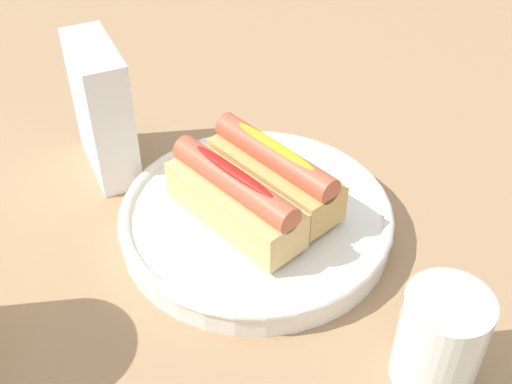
{
  "coord_description": "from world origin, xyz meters",
  "views": [
    {
      "loc": [
        -0.39,
        0.28,
        0.46
      ],
      "look_at": [
        -0.01,
        -0.01,
        0.05
      ],
      "focal_mm": 45.63,
      "sensor_mm": 36.0,
      "label": 1
    }
  ],
  "objects_px": {
    "serving_bowl": "(256,218)",
    "hotdog_front": "(277,174)",
    "hotdog_back": "(234,198)",
    "water_glass": "(439,342)",
    "napkin_box": "(102,110)"
  },
  "relations": [
    {
      "from": "serving_bowl",
      "to": "napkin_box",
      "type": "xyz_separation_m",
      "value": [
        0.19,
        0.07,
        0.06
      ]
    },
    {
      "from": "hotdog_back",
      "to": "water_glass",
      "type": "distance_m",
      "value": 0.22
    },
    {
      "from": "napkin_box",
      "to": "serving_bowl",
      "type": "bearing_deg",
      "value": -148.23
    },
    {
      "from": "serving_bowl",
      "to": "water_glass",
      "type": "xyz_separation_m",
      "value": [
        -0.22,
        -0.01,
        0.03
      ]
    },
    {
      "from": "serving_bowl",
      "to": "napkin_box",
      "type": "distance_m",
      "value": 0.21
    },
    {
      "from": "hotdog_front",
      "to": "water_glass",
      "type": "bearing_deg",
      "value": 175.8
    },
    {
      "from": "hotdog_front",
      "to": "water_glass",
      "type": "distance_m",
      "value": 0.23
    },
    {
      "from": "serving_bowl",
      "to": "hotdog_front",
      "type": "bearing_deg",
      "value": -85.92
    },
    {
      "from": "hotdog_front",
      "to": "hotdog_back",
      "type": "distance_m",
      "value": 0.06
    },
    {
      "from": "serving_bowl",
      "to": "hotdog_front",
      "type": "height_order",
      "value": "hotdog_front"
    },
    {
      "from": "hotdog_back",
      "to": "water_glass",
      "type": "relative_size",
      "value": 1.71
    },
    {
      "from": "hotdog_back",
      "to": "water_glass",
      "type": "bearing_deg",
      "value": -170.13
    },
    {
      "from": "hotdog_back",
      "to": "hotdog_front",
      "type": "bearing_deg",
      "value": -85.92
    },
    {
      "from": "water_glass",
      "to": "napkin_box",
      "type": "relative_size",
      "value": 0.6
    },
    {
      "from": "napkin_box",
      "to": "hotdog_front",
      "type": "bearing_deg",
      "value": -140.9
    }
  ]
}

